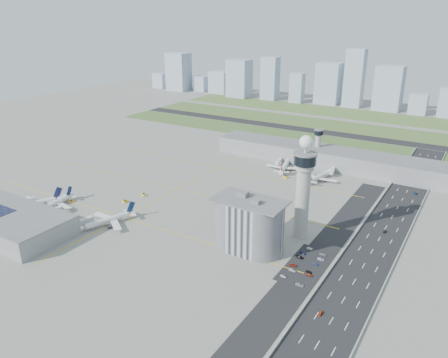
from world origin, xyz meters
The scene contains 63 objects.
ground centered at (0.00, 0.00, 0.00)m, with size 1000.00×1000.00×0.00m, color gray.
grass_strip_0 centered at (-20.00, 225.00, 0.04)m, with size 480.00×50.00×0.08m, color #45642F.
grass_strip_1 centered at (-20.00, 300.00, 0.04)m, with size 480.00×60.00×0.08m, color #43642F.
grass_strip_2 centered at (-20.00, 380.00, 0.04)m, with size 480.00×70.00×0.08m, color #4A6831.
runway centered at (-20.00, 262.00, 0.06)m, with size 480.00×22.00×0.10m, color black.
highway centered at (115.00, 0.00, 0.05)m, with size 28.00×500.00×0.10m, color black.
barrier_left centered at (101.00, 0.00, 0.60)m, with size 0.60×500.00×1.20m, color #9E9E99.
barrier_right centered at (129.00, 0.00, 0.60)m, with size 0.60×500.00×1.20m, color #9E9E99.
landside_road centered at (90.00, -10.00, 0.04)m, with size 18.00×260.00×0.08m, color black.
parking_lot centered at (88.00, -22.00, 0.05)m, with size 20.00×44.00×0.10m, color black.
taxiway_line_h_0 centered at (-40.00, -30.00, 0.01)m, with size 260.00×0.60×0.01m, color yellow.
taxiway_line_h_1 centered at (-40.00, 30.00, 0.01)m, with size 260.00×0.60×0.01m, color yellow.
taxiway_line_h_2 centered at (-40.00, 90.00, 0.01)m, with size 260.00×0.60×0.01m, color yellow.
taxiway_line_v centered at (-40.00, 30.00, 0.01)m, with size 0.60×260.00×0.01m, color yellow.
control_tower centered at (72.00, 8.00, 35.04)m, with size 14.00×14.00×64.50m.
secondary_tower centered at (30.00, 150.00, 18.80)m, with size 8.60×8.60×31.90m.
admin_building centered at (51.99, -22.00, 15.30)m, with size 42.00×24.00×33.50m.
terminal_pier centered at (40.00, 148.00, 7.90)m, with size 210.00×32.00×15.80m.
near_terminal centered at (-88.07, -82.02, 6.43)m, with size 84.00×42.00×13.00m.
airplane_near_a centered at (-105.53, -53.01, 5.91)m, with size 42.22×35.88×11.82m, color white, non-canonical shape.
airplane_near_b centered at (-93.45, -44.15, 5.18)m, with size 37.02×31.47×10.37m, color white, non-canonical shape.
airplane_near_c centered at (-41.28, -43.38, 5.62)m, with size 40.15×34.13×11.24m, color white, non-canonical shape.
airplane_far_a centered at (12.38, 117.86, 5.47)m, with size 39.06×33.20×10.94m, color white, non-canonical shape.
airplane_far_b centered at (48.00, 109.00, 5.33)m, with size 38.07×32.36×10.66m, color white, non-canonical shape.
jet_bridge_near_0 centered at (-113.00, -61.00, 2.85)m, with size 14.00×3.00×5.70m, color silver, non-canonical shape.
jet_bridge_near_1 centered at (-83.00, -61.00, 2.85)m, with size 14.00×3.00×5.70m, color silver, non-canonical shape.
jet_bridge_near_2 centered at (-53.00, -61.00, 2.85)m, with size 14.00×3.00×5.70m, color silver, non-canonical shape.
jet_bridge_far_0 centered at (2.00, 132.00, 2.85)m, with size 14.00×3.00×5.70m, color silver, non-canonical shape.
jet_bridge_far_1 centered at (52.00, 132.00, 2.85)m, with size 14.00×3.00×5.70m, color silver, non-canonical shape.
tug_0 centered at (-90.94, -31.03, 0.89)m, with size 2.10×3.06×1.78m, color orange, non-canonical shape.
tug_1 centered at (-57.31, -10.50, 0.98)m, with size 2.33×3.39×1.97m, color yellow, non-canonical shape.
tug_2 centered at (-38.53, -23.67, 1.03)m, with size 2.43×3.53×2.05m, color gold, non-canonical shape.
tug_3 centered at (-54.00, 6.35, 0.98)m, with size 2.33×3.39×1.97m, color yellow, non-canonical shape.
tug_4 centered at (21.78, 98.32, 0.97)m, with size 2.30×3.34×1.94m, color yellow, non-canonical shape.
tug_5 centered at (36.49, 97.31, 0.98)m, with size 2.31×3.36×1.95m, color orange, non-canonical shape.
car_lot_0 centered at (82.14, -39.17, 0.60)m, with size 1.41×3.49×1.19m, color silver.
car_lot_1 centered at (83.93, -31.40, 0.62)m, with size 1.32×3.77×1.24m, color #9B9C9E.
car_lot_2 centered at (82.32, -26.47, 0.58)m, with size 1.91×4.15×1.15m, color maroon.
car_lot_3 centered at (82.06, -16.59, 0.64)m, with size 1.80×4.42×1.28m, color black.
car_lot_4 centered at (81.92, -11.47, 0.61)m, with size 1.44×3.57×1.22m, color navy.
car_lot_5 centered at (83.21, -4.56, 0.56)m, with size 1.18×3.40×1.12m, color silver.
car_lot_6 centered at (92.48, -41.99, 0.61)m, with size 2.03×4.39×1.22m, color #95A1AF.
car_lot_7 centered at (93.41, -30.81, 0.56)m, with size 1.58×3.88×1.12m, color maroon.
car_lot_8 centered at (91.89, -28.17, 0.58)m, with size 1.38×3.43×1.17m, color black.
car_lot_9 centered at (92.14, -19.21, 0.57)m, with size 1.20×3.45×1.14m, color navy.
car_lot_10 centered at (92.98, -12.45, 0.58)m, with size 1.94×4.20×1.17m, color silver.
car_lot_11 centered at (92.26, -6.95, 0.61)m, with size 1.71×4.22×1.22m, color gray.
car_hw_0 centered at (109.19, -58.17, 0.66)m, with size 1.55×3.86×1.31m, color #A83515.
car_hw_1 centered at (115.81, 40.61, 0.58)m, with size 1.22×3.49×1.15m, color black.
car_hw_2 centered at (121.54, 118.17, 0.60)m, with size 1.99×4.31×1.20m, color navy.
car_hw_4 centered at (108.70, 180.74, 0.58)m, with size 1.36×3.39×1.15m, color gray.
skyline_bldg_0 centered at (-377.77, 421.70, 13.25)m, with size 24.05×19.24×26.50m, color #9EADC1.
skyline_bldg_1 centered at (-331.22, 417.61, 32.80)m, with size 37.63×30.10×65.60m, color #9EADC1.
skyline_bldg_2 centered at (-291.25, 430.16, 13.39)m, with size 22.81×18.25×26.79m, color #9EADC1.
skyline_bldg_3 centered at (-252.58, 431.35, 18.47)m, with size 32.30×25.84×36.93m, color #9EADC1.
skyline_bldg_4 centered at (-204.47, 415.19, 30.18)m, with size 35.81×28.65×60.36m, color #9EADC1.
skyline_bldg_5 centered at (-150.11, 419.66, 33.44)m, with size 25.49×20.39×66.89m, color #9EADC1.
skyline_bldg_6 centered at (-102.68, 417.90, 22.60)m, with size 20.04×16.03×45.20m, color #9EADC1.
skyline_bldg_7 centered at (-59.44, 436.89, 30.61)m, with size 35.76×28.61×61.22m, color #9EADC1.
skyline_bldg_8 centered at (-19.42, 431.56, 41.69)m, with size 26.33×21.06×83.39m, color #9EADC1.
skyline_bldg_9 centered at (30.27, 432.32, 31.06)m, with size 36.96×29.57×62.11m, color #9EADC1.
skyline_bldg_10 centered at (73.27, 423.68, 13.87)m, with size 23.01×18.41×27.75m, color #9EADC1.
skyline_bldg_11 centered at (108.28, 423.34, 19.48)m, with size 20.22×16.18×38.97m, color #9EADC1.
Camera 1 is at (158.17, -222.06, 128.82)m, focal length 35.00 mm.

